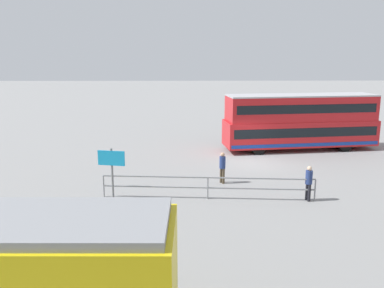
# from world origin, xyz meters

# --- Properties ---
(ground_plane) EXTENTS (160.00, 160.00, 0.00)m
(ground_plane) POSITION_xyz_m (0.00, 0.00, 0.00)
(ground_plane) COLOR gray
(double_decker_bus) EXTENTS (11.01, 3.89, 3.93)m
(double_decker_bus) POSITION_xyz_m (-3.76, -3.53, 2.00)
(double_decker_bus) COLOR red
(double_decker_bus) RESTS_ON ground
(pedestrian_near_railing) EXTENTS (0.44, 0.44, 1.67)m
(pedestrian_near_railing) POSITION_xyz_m (2.43, 4.21, 0.96)
(pedestrian_near_railing) COLOR #4C3F2D
(pedestrian_near_railing) RESTS_ON ground
(pedestrian_crossing) EXTENTS (0.38, 0.38, 1.67)m
(pedestrian_crossing) POSITION_xyz_m (-1.33, 6.91, 0.96)
(pedestrian_crossing) COLOR black
(pedestrian_crossing) RESTS_ON ground
(pedestrian_railing) EXTENTS (9.98, 0.84, 1.08)m
(pedestrian_railing) POSITION_xyz_m (3.33, 6.62, 0.75)
(pedestrian_railing) COLOR gray
(pedestrian_railing) RESTS_ON ground
(info_sign) EXTENTS (1.28, 0.30, 2.46)m
(info_sign) POSITION_xyz_m (7.79, 6.62, 1.73)
(info_sign) COLOR slate
(info_sign) RESTS_ON ground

